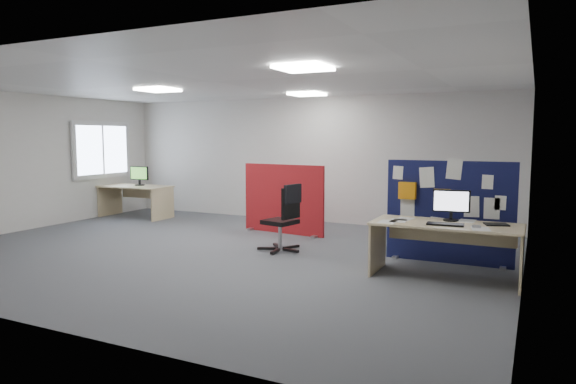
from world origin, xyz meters
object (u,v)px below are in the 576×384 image
at_px(second_desk, 137,193).
at_px(monitor_main, 451,204).
at_px(main_desk, 446,235).
at_px(red_divider, 283,200).
at_px(navy_divider, 448,212).
at_px(office_chair, 285,214).
at_px(monitor_second, 139,175).

bearing_deg(second_desk, monitor_main, -15.66).
distance_m(main_desk, red_divider, 3.82).
bearing_deg(red_divider, navy_divider, -11.40).
xyz_separation_m(navy_divider, office_chair, (-2.44, -0.40, -0.14)).
bearing_deg(second_desk, red_divider, -4.73).
distance_m(red_divider, monitor_second, 3.95).
bearing_deg(main_desk, red_divider, 150.26).
bearing_deg(monitor_main, navy_divider, 95.71).
distance_m(navy_divider, main_desk, 0.88).
xyz_separation_m(navy_divider, main_desk, (0.12, -0.85, -0.19)).
bearing_deg(monitor_second, red_divider, -9.00).
distance_m(monitor_second, office_chair, 5.04).
relative_size(monitor_main, monitor_second, 0.98).
bearing_deg(red_divider, office_chair, -55.61).
height_order(navy_divider, second_desk, navy_divider).
xyz_separation_m(navy_divider, second_desk, (-7.14, 1.37, -0.20)).
relative_size(monitor_second, office_chair, 0.45).
height_order(navy_divider, office_chair, navy_divider).
xyz_separation_m(monitor_main, monitor_second, (-7.26, 2.12, 0.01)).
relative_size(red_divider, office_chair, 1.63).
bearing_deg(monitor_main, office_chair, 167.48).
xyz_separation_m(red_divider, monitor_second, (-3.92, 0.41, 0.32)).
xyz_separation_m(red_divider, second_desk, (-3.94, 0.33, -0.10)).
height_order(navy_divider, monitor_second, navy_divider).
xyz_separation_m(main_desk, monitor_second, (-7.23, 2.30, 0.41)).
xyz_separation_m(main_desk, office_chair, (-2.56, 0.45, 0.05)).
bearing_deg(monitor_second, second_desk, -111.36).
distance_m(main_desk, monitor_second, 7.60).
height_order(main_desk, second_desk, same).
relative_size(main_desk, office_chair, 1.73).
height_order(main_desk, red_divider, red_divider).
bearing_deg(office_chair, second_desk, 171.54).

